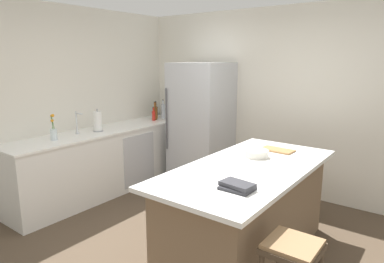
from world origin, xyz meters
The scene contains 18 objects.
ground_plane centered at (0.00, 0.00, 0.00)m, with size 7.20×7.20×0.00m, color #4C3D2D.
wall_rear centered at (0.00, 2.25, 1.30)m, with size 6.00×0.10×2.60m, color silver.
wall_left centered at (-2.45, 0.00, 1.30)m, with size 0.10×6.00×2.60m, color silver.
counter_run_left centered at (-2.08, 0.68, 0.46)m, with size 0.66×2.87×0.92m.
kitchen_island centered at (0.34, 0.41, 0.46)m, with size 1.00×2.09×0.91m.
refrigerator centered at (-1.21, 1.83, 0.92)m, with size 0.81×0.77×1.84m.
bar_stool centered at (1.04, -0.28, 0.56)m, with size 0.36×0.36×0.69m.
sink_faucet centered at (-2.13, 0.28, 1.07)m, with size 0.15×0.05×0.30m.
flower_vase centered at (-2.06, -0.11, 1.02)m, with size 0.08×0.08×0.33m.
paper_towel_roll centered at (-2.06, 0.56, 1.05)m, with size 0.14×0.14×0.31m.
wine_bottle centered at (-2.03, 2.00, 1.05)m, with size 0.07×0.07×0.33m.
soda_bottle centered at (-2.05, 1.90, 1.04)m, with size 0.07×0.07×0.31m.
syrup_bottle centered at (-2.14, 1.81, 1.02)m, with size 0.07×0.07×0.29m.
whiskey_bottle centered at (-2.06, 1.71, 1.03)m, with size 0.08×0.08×0.30m.
hot_sauce_bottle centered at (-2.02, 1.63, 1.00)m, with size 0.05×0.05×0.22m.
cookbook_stack centered at (0.54, -0.17, 0.94)m, with size 0.27×0.19×0.06m.
mixing_bowl centered at (0.26, 0.73, 0.95)m, with size 0.24×0.24×0.07m.
cutting_board centered at (0.33, 1.08, 0.92)m, with size 0.36×0.20×0.02m.
Camera 1 is at (1.75, -2.35, 1.90)m, focal length 31.90 mm.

